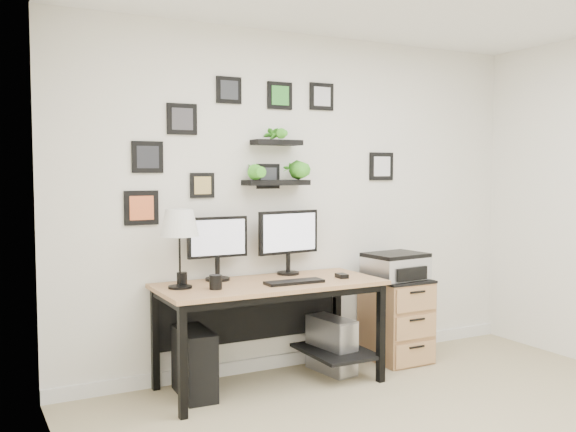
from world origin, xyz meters
TOP-DOWN VIEW (x-y plane):
  - room at (0.00, 1.98)m, footprint 4.00×4.00m
  - desk at (-0.45, 1.67)m, footprint 1.60×0.70m
  - monitor_left at (-0.79, 1.87)m, footprint 0.45×0.18m
  - monitor_right at (-0.21, 1.87)m, footprint 0.52×0.19m
  - keyboard at (-0.36, 1.50)m, footprint 0.43×0.14m
  - mouse at (0.06, 1.55)m, footprint 0.08×0.11m
  - table_lamp at (-1.13, 1.70)m, footprint 0.26×0.26m
  - mug at (-0.93, 1.55)m, footprint 0.09×0.09m
  - pen_cup at (-1.09, 1.79)m, footprint 0.07×0.07m
  - pc_tower_black at (-1.04, 1.69)m, footprint 0.23×0.47m
  - pc_tower_grey at (0.07, 1.70)m, footprint 0.24×0.44m
  - file_cabinet at (0.70, 1.72)m, footprint 0.43×0.53m
  - printer at (0.67, 1.70)m, footprint 0.49×0.41m
  - wall_decor at (-0.36, 1.93)m, footprint 2.27×0.18m

SIDE VIEW (x-z plane):
  - room at x=0.00m, z-range -1.95..2.05m
  - pc_tower_grey at x=0.07m, z-range 0.00..0.42m
  - pc_tower_black at x=-1.04m, z-range 0.00..0.46m
  - file_cabinet at x=0.70m, z-range 0.00..0.67m
  - desk at x=-0.45m, z-range 0.25..1.00m
  - keyboard at x=-0.36m, z-range 0.75..0.77m
  - mouse at x=0.06m, z-range 0.75..0.78m
  - printer at x=0.67m, z-range 0.67..0.88m
  - pen_cup at x=-1.09m, z-range 0.75..0.84m
  - mug at x=-0.93m, z-range 0.75..0.85m
  - monitor_left at x=-0.79m, z-range 0.79..1.25m
  - monitor_right at x=-0.21m, z-range 0.80..1.28m
  - table_lamp at x=-1.13m, z-range 0.91..1.44m
  - wall_decor at x=-0.36m, z-range 1.13..2.20m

